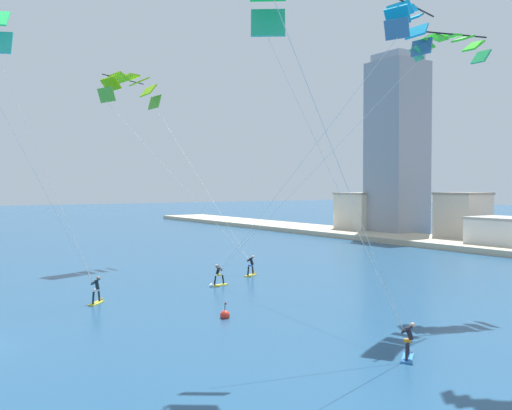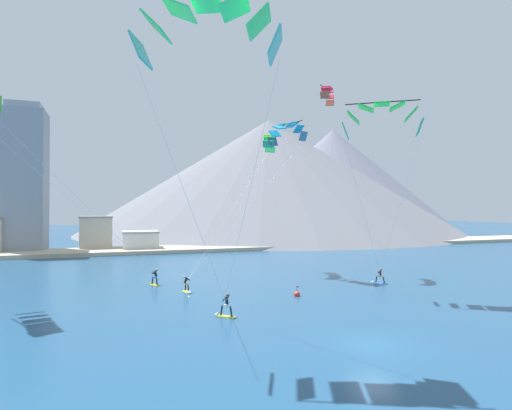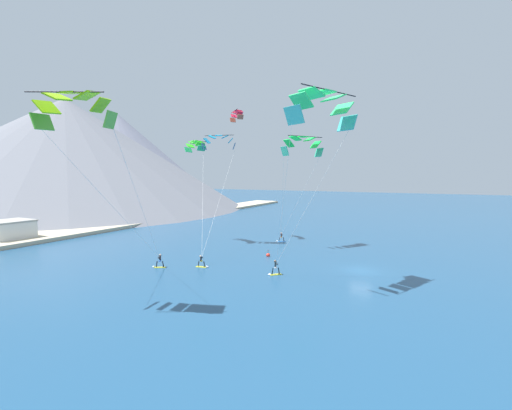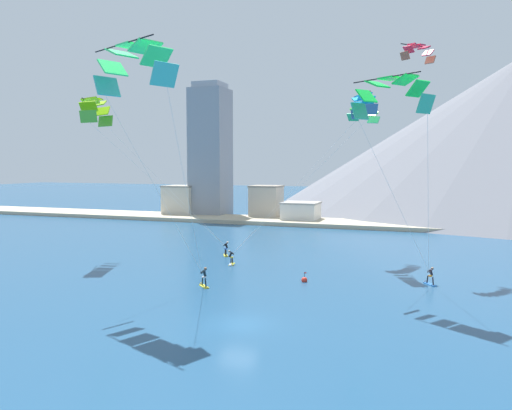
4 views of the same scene
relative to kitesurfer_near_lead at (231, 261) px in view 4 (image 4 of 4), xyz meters
The scene contains 17 objects.
ground_plane 19.63m from the kitesurfer_near_lead, 66.45° to the right, with size 400.00×400.00×0.00m, color navy.
kitesurfer_near_lead is the anchor object (origin of this frame).
kitesurfer_near_trail 20.06m from the kitesurfer_near_lead, ahead, with size 1.36×1.64×1.67m.
kitesurfer_mid_center 5.61m from the kitesurfer_near_lead, 118.51° to the left, with size 1.18×1.72×1.78m.
kitesurfer_far_left 9.41m from the kitesurfer_near_lead, 82.77° to the right, with size 1.53×1.50×1.82m.
parafoil_kite_near_lead 21.79m from the kitesurfer_near_lead, 25.14° to the left, with size 14.51×8.50×16.98m.
parafoil_kite_near_trail 24.17m from the kitesurfer_near_lead, 22.79° to the right, with size 6.79×7.52×16.38m.
parafoil_kite_mid_center 23.47m from the kitesurfer_near_lead, behind, with size 16.32×8.18×16.93m.
parafoil_kite_far_left 23.83m from the kitesurfer_near_lead, 95.27° to the right, with size 8.60×8.68×18.30m.
parafoil_kite_distant_high_outer 29.09m from the kitesurfer_near_lead, 17.79° to the left, with size 3.49×3.96×1.78m.
parafoil_kite_distant_low_drift 22.99m from the kitesurfer_near_lead, 40.22° to the left, with size 3.35×5.31×1.86m.
race_marker_buoy 10.34m from the kitesurfer_near_lead, 27.19° to the right, with size 0.56×0.56×1.02m.
shoreline_strip 39.07m from the kitesurfer_near_lead, 78.42° to the left, with size 180.00×10.00×0.70m, color #BCAD8E.
shore_building_harbour_front 39.67m from the kitesurfer_near_lead, 93.39° to the left, with size 6.52×6.14×3.81m.
shore_building_promenade_mid 44.20m from the kitesurfer_near_lead, 103.29° to the left, with size 5.81×5.43×6.58m.
shore_building_quay_east 50.66m from the kitesurfer_near_lead, 123.67° to the left, with size 6.53×6.18×6.37m.
highrise_tower 50.66m from the kitesurfer_near_lead, 116.99° to the left, with size 7.00×7.00×26.88m.
Camera 4 is at (12.06, -30.61, 10.81)m, focal length 35.00 mm.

